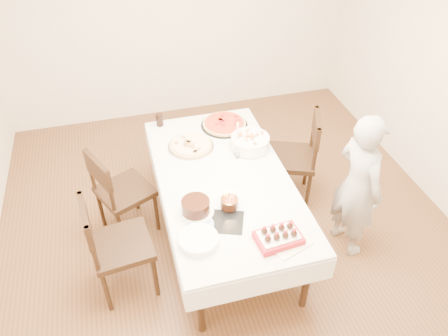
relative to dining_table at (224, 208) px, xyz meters
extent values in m
plane|color=#51311B|center=(0.06, -0.04, -0.38)|extent=(5.00, 5.00, 0.00)
cube|color=beige|center=(0.06, 2.46, 0.98)|extent=(4.50, 0.04, 2.70)
cube|color=white|center=(0.00, 0.00, 0.00)|extent=(1.82, 2.40, 0.75)
imported|color=#A9A49F|center=(1.11, -0.39, 0.35)|extent=(0.45, 0.59, 1.46)
cylinder|color=beige|center=(-0.19, 0.53, 0.40)|extent=(0.50, 0.50, 0.04)
cylinder|color=red|center=(0.22, 0.81, 0.40)|extent=(0.59, 0.59, 0.04)
cube|color=#B21E1E|center=(0.39, 0.55, 0.38)|extent=(0.25, 0.25, 0.01)
cylinder|color=white|center=(0.36, 0.37, 0.44)|extent=(0.40, 0.40, 0.12)
cylinder|color=white|center=(0.23, 0.38, 0.54)|extent=(0.07, 0.07, 0.32)
cylinder|color=black|center=(-0.42, 0.98, 0.44)|extent=(0.08, 0.08, 0.13)
cylinder|color=black|center=(-0.33, -0.35, 0.43)|extent=(0.30, 0.30, 0.12)
cube|color=black|center=(-0.12, -0.52, 0.38)|extent=(0.34, 0.34, 0.01)
cylinder|color=#361B0E|center=(-0.06, -0.37, 0.46)|extent=(0.16, 0.16, 0.15)
cube|color=beige|center=(0.28, -0.87, 0.38)|extent=(0.35, 0.29, 0.03)
cylinder|color=white|center=(-0.38, -0.68, 0.41)|extent=(0.31, 0.31, 0.06)
cylinder|color=white|center=(-0.33, -0.50, 0.38)|extent=(0.28, 0.28, 0.01)
camera|label=1|loc=(-0.77, -2.84, 2.90)|focal=35.00mm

